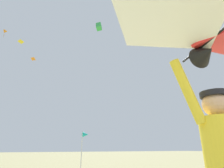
# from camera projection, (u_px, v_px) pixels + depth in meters

# --- Properties ---
(held_stunt_kite) EXTENTS (2.01, 1.27, 0.43)m
(held_stunt_kite) POSITION_uv_depth(u_px,v_px,m) (208.00, 36.00, 1.80)
(held_stunt_kite) COLOR black
(distant_kite_green_mid_right) EXTENTS (0.99, 1.24, 1.30)m
(distant_kite_green_mid_right) POSITION_uv_depth(u_px,v_px,m) (99.00, 27.00, 24.04)
(distant_kite_green_mid_right) COLOR green
(distant_kite_orange_far_center) EXTENTS (0.84, 0.76, 1.50)m
(distant_kite_orange_far_center) POSITION_uv_depth(u_px,v_px,m) (5.00, 32.00, 32.21)
(distant_kite_orange_far_center) COLOR orange
(distant_kite_magenta_low_left) EXTENTS (0.79, 0.73, 0.48)m
(distant_kite_magenta_low_left) POSITION_uv_depth(u_px,v_px,m) (145.00, 14.00, 16.32)
(distant_kite_magenta_low_left) COLOR #DB2393
(distant_kite_orange_low_right) EXTENTS (0.84, 0.77, 0.45)m
(distant_kite_orange_low_right) POSITION_uv_depth(u_px,v_px,m) (33.00, 59.00, 32.63)
(distant_kite_orange_low_right) COLOR orange
(distant_kite_yellow_high_left) EXTENTS (0.91, 0.90, 0.32)m
(distant_kite_yellow_high_left) POSITION_uv_depth(u_px,v_px,m) (21.00, 41.00, 31.67)
(distant_kite_yellow_high_left) COLOR yellow
(marker_flag) EXTENTS (0.30, 0.24, 1.82)m
(marker_flag) POSITION_uv_depth(u_px,v_px,m) (85.00, 137.00, 8.16)
(marker_flag) COLOR silver
(marker_flag) RESTS_ON ground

